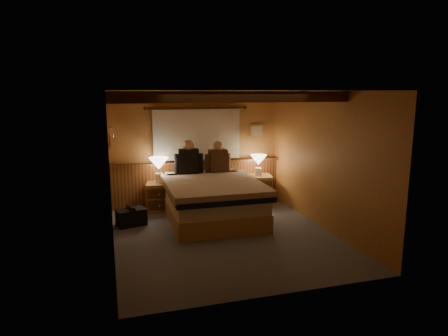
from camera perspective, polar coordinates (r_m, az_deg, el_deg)
name	(u,v)px	position (r m, az deg, el deg)	size (l,w,h in m)	color
floor	(224,235)	(6.82, 0.06, -9.59)	(4.20, 4.20, 0.00)	slate
ceiling	(224,91)	(6.39, 0.07, 11.00)	(4.20, 4.20, 0.00)	#D9A551
wall_back	(197,148)	(8.51, -3.95, 2.85)	(3.60, 3.60, 0.00)	#C27C45
wall_left	(110,172)	(6.24, -15.98, -0.50)	(4.20, 4.20, 0.00)	#C27C45
wall_right	(323,160)	(7.21, 13.92, 1.09)	(4.20, 4.20, 0.00)	#C27C45
wall_front	(277,198)	(4.58, 7.55, -4.26)	(3.60, 3.60, 0.00)	#C27C45
wainscot	(198,182)	(8.58, -3.79, -1.94)	(3.60, 0.23, 0.94)	brown
curtain_window	(197,133)	(8.40, -3.87, 4.95)	(2.18, 0.09, 1.11)	#4E2E13
ceiling_beams	(222,96)	(6.54, -0.31, 10.21)	(3.60, 1.65, 0.16)	#4E2E13
coat_rail	(112,131)	(7.74, -15.70, 5.15)	(0.05, 0.55, 0.24)	white
framed_print	(257,130)	(8.83, 4.67, 5.42)	(0.30, 0.04, 0.25)	tan
bed	(212,199)	(7.52, -1.75, -4.51)	(1.74, 2.23, 0.75)	#AD804A
nightstand_left	(160,197)	(8.20, -9.13, -4.07)	(0.60, 0.56, 0.58)	#AD804A
nightstand_right	(258,189)	(8.67, 4.89, -3.04)	(0.65, 0.61, 0.61)	#AD804A
lamp_left	(159,165)	(8.07, -9.32, 0.42)	(0.39, 0.39, 0.51)	white
lamp_right	(258,161)	(8.50, 4.95, 0.98)	(0.35, 0.35, 0.45)	white
person_left	(189,160)	(8.09, -5.07, 1.20)	(0.58, 0.28, 0.71)	black
person_right	(218,159)	(8.23, -0.87, 1.26)	(0.55, 0.22, 0.66)	#4C321E
duffel_bag	(131,217)	(7.45, -13.10, -6.82)	(0.56, 0.42, 0.36)	black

